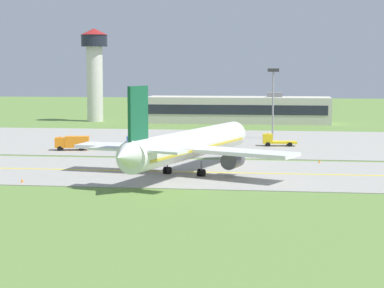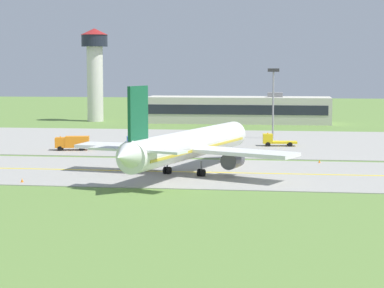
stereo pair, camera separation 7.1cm
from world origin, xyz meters
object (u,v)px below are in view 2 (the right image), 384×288
(service_truck_fuel, at_px, (274,140))
(airplane_lead, at_px, (189,145))
(service_truck_baggage, at_px, (73,142))
(apron_light_mast, at_px, (273,94))
(service_truck_catering, at_px, (132,142))
(control_tower, at_px, (95,65))

(service_truck_fuel, bearing_deg, airplane_lead, -106.97)
(airplane_lead, relative_size, service_truck_fuel, 5.92)
(service_truck_baggage, height_order, service_truck_fuel, service_truck_baggage)
(airplane_lead, distance_m, service_truck_fuel, 38.71)
(apron_light_mast, bearing_deg, service_truck_catering, -139.26)
(service_truck_fuel, distance_m, apron_light_mast, 16.47)
(service_truck_catering, bearing_deg, airplane_lead, -63.60)
(control_tower, bearing_deg, airplane_lead, -67.34)
(apron_light_mast, bearing_deg, airplane_lead, -101.79)
(service_truck_catering, distance_m, control_tower, 70.45)
(airplane_lead, distance_m, service_truck_catering, 32.98)
(service_truck_catering, bearing_deg, apron_light_mast, 40.74)
(service_truck_fuel, height_order, apron_light_mast, apron_light_mast)
(service_truck_catering, distance_m, apron_light_mast, 34.37)
(airplane_lead, bearing_deg, service_truck_fuel, 73.03)
(service_truck_baggage, bearing_deg, service_truck_fuel, 18.14)
(service_truck_baggage, height_order, service_truck_catering, service_truck_baggage)
(service_truck_baggage, xyz_separation_m, service_truck_catering, (9.97, 4.25, -0.35))
(service_truck_catering, bearing_deg, control_tower, 110.88)
(airplane_lead, xyz_separation_m, service_truck_catering, (-14.61, 29.43, -2.95))
(airplane_lead, bearing_deg, service_truck_baggage, 134.31)
(service_truck_catering, bearing_deg, service_truck_baggage, -156.88)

